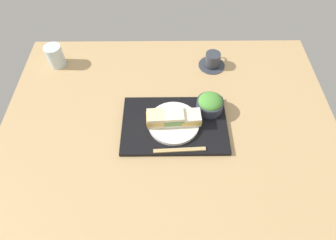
# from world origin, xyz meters

# --- Properties ---
(ground_plane) EXTENTS (1.40, 1.00, 0.03)m
(ground_plane) POSITION_xyz_m (0.00, 0.00, -0.01)
(ground_plane) COLOR tan
(serving_tray) EXTENTS (0.43, 0.28, 0.02)m
(serving_tray) POSITION_xyz_m (0.02, -0.05, 0.01)
(serving_tray) COLOR black
(serving_tray) RESTS_ON ground_plane
(sandwich_plate) EXTENTS (0.21, 0.21, 0.02)m
(sandwich_plate) POSITION_xyz_m (0.02, -0.05, 0.03)
(sandwich_plate) COLOR white
(sandwich_plate) RESTS_ON serving_tray
(sandwich_near) EXTENTS (0.09, 0.07, 0.05)m
(sandwich_near) POSITION_xyz_m (-0.05, -0.05, 0.06)
(sandwich_near) COLOR beige
(sandwich_near) RESTS_ON sandwich_plate
(sandwich_middle) EXTENTS (0.08, 0.07, 0.06)m
(sandwich_middle) POSITION_xyz_m (0.02, -0.05, 0.06)
(sandwich_middle) COLOR #EFE5C1
(sandwich_middle) RESTS_ON sandwich_plate
(sandwich_far) EXTENTS (0.08, 0.07, 0.04)m
(sandwich_far) POSITION_xyz_m (0.09, -0.04, 0.06)
(sandwich_far) COLOR #EFE5C1
(sandwich_far) RESTS_ON sandwich_plate
(salad_bowl) EXTENTS (0.11, 0.11, 0.08)m
(salad_bowl) POSITION_xyz_m (0.17, 0.03, 0.05)
(salad_bowl) COLOR #33384C
(salad_bowl) RESTS_ON serving_tray
(chopsticks_pair) EXTENTS (0.20, 0.02, 0.01)m
(chopsticks_pair) POSITION_xyz_m (0.04, -0.17, 0.02)
(chopsticks_pair) COLOR tan
(chopsticks_pair) RESTS_ON serving_tray
(coffee_cup) EXTENTS (0.13, 0.13, 0.07)m
(coffee_cup) POSITION_xyz_m (0.21, 0.31, 0.03)
(coffee_cup) COLOR #333842
(coffee_cup) RESTS_ON ground_plane
(drinking_glass) EXTENTS (0.08, 0.08, 0.11)m
(drinking_glass) POSITION_xyz_m (-0.54, 0.33, 0.05)
(drinking_glass) COLOR silver
(drinking_glass) RESTS_ON ground_plane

